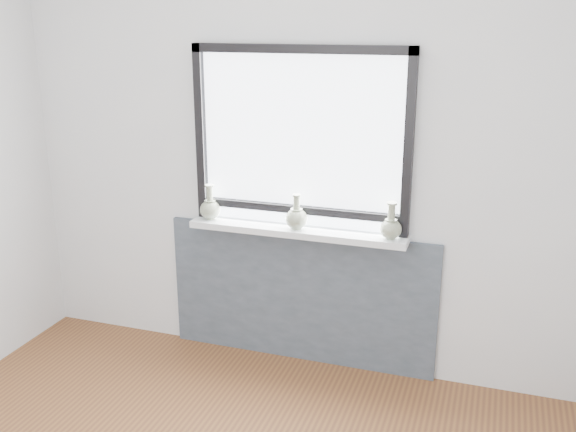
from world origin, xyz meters
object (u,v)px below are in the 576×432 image
(windowsill, at_px, (297,231))
(vase_c, at_px, (391,227))
(vase_b, at_px, (296,217))
(vase_a, at_px, (210,208))

(windowsill, relative_size, vase_c, 6.22)
(vase_b, relative_size, vase_c, 0.98)
(windowsill, height_order, vase_c, vase_c)
(windowsill, bearing_deg, vase_c, -2.00)
(vase_a, relative_size, vase_c, 1.02)
(vase_a, bearing_deg, vase_b, -1.54)
(vase_b, distance_m, vase_c, 0.56)
(windowsill, relative_size, vase_b, 6.33)
(windowsill, bearing_deg, vase_a, 179.83)
(windowsill, height_order, vase_b, vase_b)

